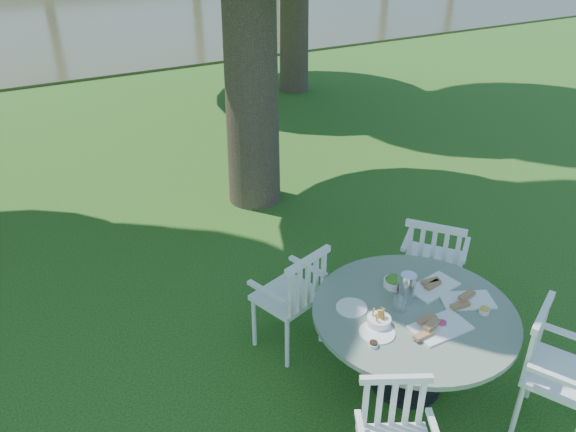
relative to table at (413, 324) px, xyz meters
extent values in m
plane|color=#143B0C|center=(-0.22, 1.31, -0.60)|extent=(140.00, 140.00, 0.00)
cylinder|color=black|center=(0.00, 0.00, -0.58)|extent=(0.56, 0.56, 0.04)
cylinder|color=black|center=(0.00, 0.00, -0.24)|extent=(0.12, 0.12, 0.64)
cylinder|color=slate|center=(0.00, 0.00, 0.10)|extent=(1.51, 1.51, 0.04)
cylinder|color=white|center=(1.11, 0.61, -0.35)|extent=(0.04, 0.04, 0.50)
cylinder|color=white|center=(0.83, 0.95, -0.35)|extent=(0.04, 0.04, 0.50)
cylinder|color=white|center=(0.80, 0.36, -0.35)|extent=(0.04, 0.04, 0.50)
cylinder|color=white|center=(0.52, 0.71, -0.35)|extent=(0.04, 0.04, 0.50)
cube|color=white|center=(0.81, 0.66, -0.08)|extent=(0.68, 0.69, 0.04)
cube|color=white|center=(0.64, 0.52, 0.15)|extent=(0.35, 0.43, 0.51)
cylinder|color=white|center=(-0.44, 1.12, -0.36)|extent=(0.04, 0.04, 0.48)
cylinder|color=white|center=(-0.84, 0.99, -0.36)|extent=(0.04, 0.04, 0.48)
cylinder|color=white|center=(-0.32, 0.75, -0.36)|extent=(0.04, 0.04, 0.48)
cylinder|color=white|center=(-0.73, 0.62, -0.36)|extent=(0.04, 0.04, 0.48)
cube|color=white|center=(-0.58, 0.87, -0.10)|extent=(0.60, 0.58, 0.04)
cube|color=white|center=(-0.52, 0.67, 0.13)|extent=(0.48, 0.19, 0.49)
cube|color=white|center=(-0.65, -0.57, 0.05)|extent=(0.41, 0.24, 0.44)
cylinder|color=white|center=(0.34, -0.77, -0.36)|extent=(0.04, 0.04, 0.48)
cylinder|color=white|center=(0.73, -0.58, -0.36)|extent=(0.04, 0.04, 0.48)
cube|color=white|center=(0.62, -0.85, -0.10)|extent=(0.64, 0.62, 0.04)
cube|color=white|center=(0.52, -0.65, 0.13)|extent=(0.46, 0.25, 0.49)
cube|color=white|center=(0.03, -0.24, 0.13)|extent=(0.42, 0.25, 0.02)
cube|color=white|center=(0.42, -0.11, 0.13)|extent=(0.44, 0.37, 0.02)
cube|color=white|center=(0.31, 0.15, 0.13)|extent=(0.43, 0.28, 0.02)
cylinder|color=white|center=(-0.39, -0.06, 0.13)|extent=(0.25, 0.25, 0.01)
cylinder|color=white|center=(-0.39, 0.25, 0.13)|extent=(0.23, 0.23, 0.01)
cylinder|color=white|center=(-0.33, 0.00, 0.16)|extent=(0.17, 0.17, 0.07)
cylinder|color=white|center=(0.06, 0.32, 0.15)|extent=(0.17, 0.17, 0.06)
cylinder|color=silver|center=(0.02, 0.12, 0.24)|extent=(0.12, 0.12, 0.24)
cylinder|color=white|center=(0.02, 0.20, 0.21)|extent=(0.06, 0.06, 0.18)
cylinder|color=white|center=(-0.09, 0.04, 0.18)|extent=(0.06, 0.06, 0.10)
cylinder|color=white|center=(-0.11, 0.07, 0.18)|extent=(0.07, 0.07, 0.12)
cylinder|color=white|center=(0.04, -0.24, 0.14)|extent=(0.08, 0.08, 0.03)
cylinder|color=white|center=(0.42, -0.27, 0.14)|extent=(0.08, 0.08, 0.03)
cylinder|color=white|center=(0.45, -0.11, 0.14)|extent=(0.07, 0.07, 0.03)
cylinder|color=white|center=(-0.50, -0.16, 0.14)|extent=(0.07, 0.07, 0.03)
camera|label=1|loc=(-2.42, -2.40, 2.73)|focal=35.00mm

